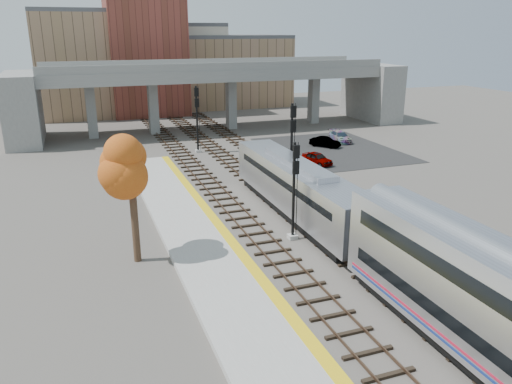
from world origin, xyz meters
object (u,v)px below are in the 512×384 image
object	(u,v)px
signal_mast_far	(197,119)
car_c	(340,137)
tree	(130,165)
signal_mast_near	(294,194)
car_b	(325,142)
locomotive	(298,187)
car_a	(317,158)
signal_mast_mid	(292,148)

from	to	relation	value
signal_mast_far	car_c	distance (m)	18.45
tree	car_c	size ratio (longest dim) A/B	1.85
signal_mast_near	car_b	world-z (taller)	signal_mast_near
locomotive	signal_mast_far	bearing A→B (deg)	95.27
car_a	signal_mast_mid	bearing A→B (deg)	-145.81
signal_mast_near	signal_mast_far	size ratio (longest dim) A/B	0.88
locomotive	car_b	world-z (taller)	locomotive
signal_mast_near	car_b	bearing A→B (deg)	58.04
tree	locomotive	bearing A→B (deg)	16.46
signal_mast_mid	signal_mast_near	bearing A→B (deg)	-113.11
locomotive	car_a	bearing A→B (deg)	57.66
signal_mast_far	car_b	world-z (taller)	signal_mast_far
signal_mast_far	tree	bearing A→B (deg)	-111.33
car_b	tree	bearing A→B (deg)	-174.13
locomotive	tree	bearing A→B (deg)	-163.54
car_c	signal_mast_far	bearing A→B (deg)	-175.86
tree	car_c	world-z (taller)	tree
signal_mast_near	signal_mast_far	xyz separation A→B (m)	(0.00, 26.69, 0.60)
locomotive	signal_mast_mid	bearing A→B (deg)	70.60
signal_mast_far	signal_mast_near	bearing A→B (deg)	-90.00
car_b	car_c	xyz separation A→B (m)	(3.16, 2.00, 0.04)
car_a	car_b	distance (m)	8.35
signal_mast_near	car_c	size ratio (longest dim) A/B	1.51
signal_mast_far	car_a	size ratio (longest dim) A/B	2.04
signal_mast_far	car_c	xyz separation A→B (m)	(18.17, -0.64, -3.16)
signal_mast_mid	signal_mast_far	xyz separation A→B (m)	(-4.10, 17.09, -0.08)
signal_mast_mid	car_c	distance (m)	21.88
signal_mast_mid	signal_mast_far	world-z (taller)	signal_mast_mid
car_b	car_c	size ratio (longest dim) A/B	0.83
signal_mast_near	car_b	xyz separation A→B (m)	(15.01, 24.05, -2.60)
tree	car_a	size ratio (longest dim) A/B	2.21
car_a	locomotive	bearing A→B (deg)	-137.90
locomotive	signal_mast_near	world-z (taller)	signal_mast_near
locomotive	car_c	world-z (taller)	locomotive
car_a	car_c	size ratio (longest dim) A/B	0.84
tree	car_a	distance (m)	27.25
car_a	signal_mast_near	bearing A→B (deg)	-136.96
signal_mast_mid	car_a	size ratio (longest dim) A/B	2.07
signal_mast_mid	tree	world-z (taller)	tree
locomotive	signal_mast_far	xyz separation A→B (m)	(-2.10, 22.76, 1.57)
signal_mast_near	car_a	xyz separation A→B (m)	(10.43, 17.08, -2.57)
tree	car_a	bearing A→B (deg)	39.03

